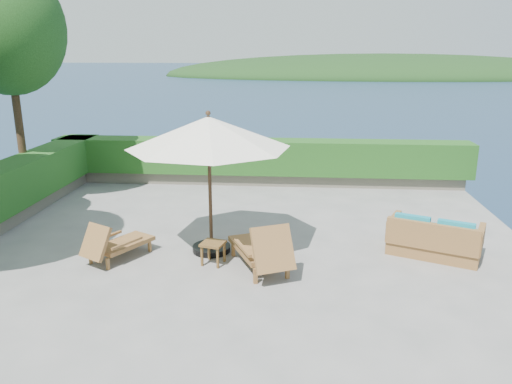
# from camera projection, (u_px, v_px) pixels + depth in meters

# --- Properties ---
(ground) EXTENTS (12.00, 12.00, 0.00)m
(ground) POSITION_uv_depth(u_px,v_px,m) (237.00, 256.00, 9.80)
(ground) COLOR gray
(ground) RESTS_ON ground
(foundation) EXTENTS (12.00, 12.00, 3.00)m
(foundation) POSITION_uv_depth(u_px,v_px,m) (238.00, 326.00, 10.22)
(foundation) COLOR #5F544B
(foundation) RESTS_ON ocean
(offshore_island) EXTENTS (126.00, 57.60, 12.60)m
(offshore_island) POSITION_uv_depth(u_px,v_px,m) (382.00, 76.00, 142.90)
(offshore_island) COLOR black
(offshore_island) RESTS_ON ocean
(planter_wall_far) EXTENTS (12.00, 0.60, 0.36)m
(planter_wall_far) POSITION_uv_depth(u_px,v_px,m) (259.00, 178.00, 15.12)
(planter_wall_far) COLOR #706A5A
(planter_wall_far) RESTS_ON ground
(hedge_far) EXTENTS (12.40, 0.90, 1.00)m
(hedge_far) POSITION_uv_depth(u_px,v_px,m) (259.00, 156.00, 14.94)
(hedge_far) COLOR #214A15
(hedge_far) RESTS_ON planter_wall_far
(tree_far) EXTENTS (2.80, 2.80, 6.03)m
(tree_far) POSITION_uv_depth(u_px,v_px,m) (7.00, 29.00, 12.14)
(tree_far) COLOR #442E1A
(tree_far) RESTS_ON ground
(patio_umbrella) EXTENTS (3.76, 3.76, 2.82)m
(patio_umbrella) POSITION_uv_depth(u_px,v_px,m) (209.00, 134.00, 9.41)
(patio_umbrella) COLOR black
(patio_umbrella) RESTS_ON ground
(lounge_left) EXTENTS (1.20, 1.51, 0.81)m
(lounge_left) POSITION_uv_depth(u_px,v_px,m) (115.00, 243.00, 9.56)
(lounge_left) COLOR #9A6638
(lounge_left) RESTS_ON ground
(lounge_right) EXTENTS (1.37, 1.87, 1.00)m
(lounge_right) POSITION_uv_depth(u_px,v_px,m) (262.00, 249.00, 9.08)
(lounge_right) COLOR #9A6638
(lounge_right) RESTS_ON ground
(side_table) EXTENTS (0.50, 0.50, 0.43)m
(side_table) POSITION_uv_depth(u_px,v_px,m) (213.00, 246.00, 9.37)
(side_table) COLOR brown
(side_table) RESTS_ON ground
(wicker_loveseat) EXTENTS (1.93, 1.50, 0.85)m
(wicker_loveseat) POSITION_uv_depth(u_px,v_px,m) (434.00, 240.00, 9.74)
(wicker_loveseat) COLOR #9A6638
(wicker_loveseat) RESTS_ON ground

